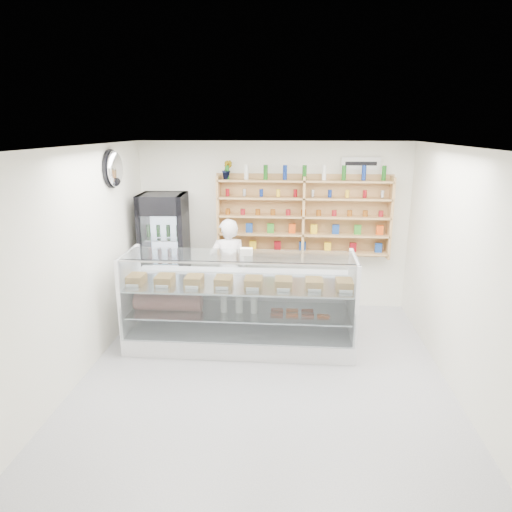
{
  "coord_description": "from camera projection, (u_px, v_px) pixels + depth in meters",
  "views": [
    {
      "loc": [
        0.3,
        -5.08,
        3.0
      ],
      "look_at": [
        -0.17,
        0.9,
        1.31
      ],
      "focal_mm": 32.0,
      "sensor_mm": 36.0,
      "label": 1
    }
  ],
  "objects": [
    {
      "name": "wall_sign",
      "position": [
        361.0,
        163.0,
        7.31
      ],
      "size": [
        0.62,
        0.03,
        0.2
      ],
      "primitive_type": "cube",
      "color": "white",
      "rests_on": "back_wall"
    },
    {
      "name": "room",
      "position": [
        264.0,
        270.0,
        5.33
      ],
      "size": [
        5.0,
        5.0,
        5.0
      ],
      "color": "#BBBBC0",
      "rests_on": "ground"
    },
    {
      "name": "display_counter",
      "position": [
        240.0,
        322.0,
        6.42
      ],
      "size": [
        3.14,
        0.94,
        1.37
      ],
      "color": "white",
      "rests_on": "floor"
    },
    {
      "name": "shop_worker",
      "position": [
        228.0,
        269.0,
        7.32
      ],
      "size": [
        0.67,
        0.52,
        1.64
      ],
      "primitive_type": "imported",
      "rotation": [
        0.0,
        0.0,
        3.38
      ],
      "color": "white",
      "rests_on": "floor"
    },
    {
      "name": "potted_plant",
      "position": [
        227.0,
        170.0,
        7.38
      ],
      "size": [
        0.19,
        0.16,
        0.31
      ],
      "primitive_type": "imported",
      "rotation": [
        0.0,
        0.0,
        -0.13
      ],
      "color": "#1E6626",
      "rests_on": "wall_shelving"
    },
    {
      "name": "drinks_cooler",
      "position": [
        165.0,
        254.0,
        7.48
      ],
      "size": [
        0.75,
        0.73,
        2.0
      ],
      "rotation": [
        0.0,
        0.0,
        0.05
      ],
      "color": "black",
      "rests_on": "floor"
    },
    {
      "name": "security_mirror",
      "position": [
        115.0,
        169.0,
        6.36
      ],
      "size": [
        0.15,
        0.5,
        0.5
      ],
      "primitive_type": "ellipsoid",
      "color": "silver",
      "rests_on": "left_wall"
    },
    {
      "name": "wall_shelving",
      "position": [
        303.0,
        217.0,
        7.49
      ],
      "size": [
        2.84,
        0.28,
        1.33
      ],
      "color": "tan",
      "rests_on": "back_wall"
    }
  ]
}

